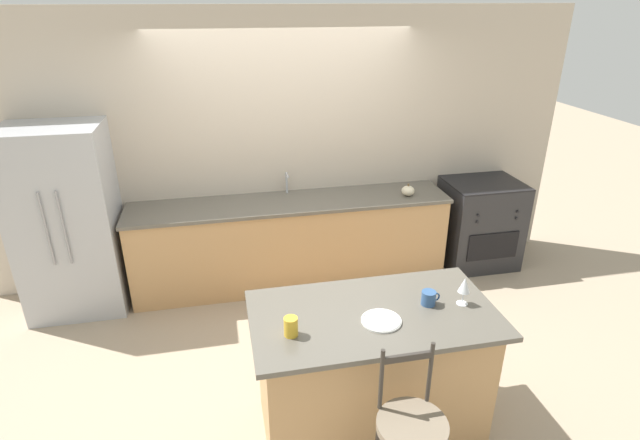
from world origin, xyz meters
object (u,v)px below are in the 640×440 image
object	(u,v)px
coffee_mug	(429,298)
refrigerator	(68,222)
wine_glass	(464,286)
pumpkin_decoration	(408,191)
oven_range	(479,223)
bar_stool_near	(410,439)
tumbler_cup	(291,327)
dinner_plate	(381,320)

from	to	relation	value
coffee_mug	refrigerator	bearing A→B (deg)	143.00
wine_glass	pumpkin_decoration	xyz separation A→B (m)	(0.38, 1.97, -0.11)
oven_range	pumpkin_decoration	size ratio (longest dim) A/B	7.35
bar_stool_near	wine_glass	world-z (taller)	wine_glass
wine_glass	pumpkin_decoration	world-z (taller)	wine_glass
bar_stool_near	tumbler_cup	bearing A→B (deg)	135.81
dinner_plate	wine_glass	size ratio (longest dim) A/B	1.29
bar_stool_near	pumpkin_decoration	distance (m)	2.81
dinner_plate	wine_glass	bearing A→B (deg)	7.83
refrigerator	wine_glass	size ratio (longest dim) A/B	9.16
refrigerator	oven_range	bearing A→B (deg)	0.14
tumbler_cup	pumpkin_decoration	size ratio (longest dim) A/B	0.92
coffee_mug	tumbler_cup	size ratio (longest dim) A/B	1.05
bar_stool_near	wine_glass	xyz separation A→B (m)	(0.58, 0.64, 0.51)
oven_range	tumbler_cup	xyz separation A→B (m)	(-2.42, -2.15, 0.52)
refrigerator	tumbler_cup	size ratio (longest dim) A/B	14.78
oven_range	coffee_mug	bearing A→B (deg)	-126.64
oven_range	pumpkin_decoration	world-z (taller)	pumpkin_decoration
coffee_mug	dinner_plate	bearing A→B (deg)	-161.51
dinner_plate	coffee_mug	bearing A→B (deg)	18.49
refrigerator	dinner_plate	distance (m)	3.12
refrigerator	coffee_mug	size ratio (longest dim) A/B	14.10
wine_glass	coffee_mug	xyz separation A→B (m)	(-0.22, 0.04, -0.09)
coffee_mug	tumbler_cup	world-z (taller)	tumbler_cup
tumbler_cup	pumpkin_decoration	xyz separation A→B (m)	(1.52, 2.07, -0.04)
refrigerator	bar_stool_near	world-z (taller)	refrigerator
oven_range	tumbler_cup	distance (m)	3.27
pumpkin_decoration	tumbler_cup	bearing A→B (deg)	-126.35
oven_range	bar_stool_near	xyz separation A→B (m)	(-1.85, -2.69, 0.09)
refrigerator	wine_glass	distance (m)	3.52
dinner_plate	tumbler_cup	size ratio (longest dim) A/B	2.08
oven_range	wine_glass	bearing A→B (deg)	-121.95
dinner_plate	tumbler_cup	world-z (taller)	tumbler_cup
oven_range	pumpkin_decoration	bearing A→B (deg)	-174.82
refrigerator	wine_glass	xyz separation A→B (m)	(2.87, -2.04, 0.19)
refrigerator	pumpkin_decoration	bearing A→B (deg)	-1.25
dinner_plate	pumpkin_decoration	distance (m)	2.26
refrigerator	pumpkin_decoration	world-z (taller)	refrigerator
refrigerator	wine_glass	bearing A→B (deg)	-35.41
refrigerator	oven_range	distance (m)	4.17
refrigerator	dinner_plate	xyz separation A→B (m)	(2.29, -2.12, 0.06)
refrigerator	dinner_plate	world-z (taller)	refrigerator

